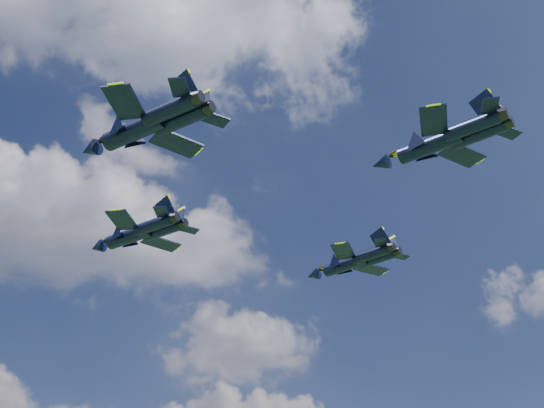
{
  "coord_description": "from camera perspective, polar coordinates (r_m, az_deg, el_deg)",
  "views": [
    {
      "loc": [
        -12.69,
        -73.95,
        17.42
      ],
      "look_at": [
        0.32,
        -5.15,
        59.73
      ],
      "focal_mm": 45.0,
      "sensor_mm": 36.0,
      "label": 1
    }
  ],
  "objects": [
    {
      "name": "jet_slot",
      "position": [
        74.46,
        12.71,
        4.71
      ],
      "size": [
        14.14,
        14.58,
        3.91
      ],
      "rotation": [
        0.0,
        0.0,
        0.76
      ],
      "color": "black"
    },
    {
      "name": "jet_lead",
      "position": [
        93.91,
        -12.03,
        -2.69
      ],
      "size": [
        15.14,
        14.57,
        4.04
      ],
      "rotation": [
        0.0,
        0.0,
        0.82
      ],
      "color": "black"
    },
    {
      "name": "jet_left",
      "position": [
        69.18,
        -11.74,
        5.92
      ],
      "size": [
        15.19,
        14.5,
        4.04
      ],
      "rotation": [
        0.0,
        0.0,
        0.83
      ],
      "color": "black"
    },
    {
      "name": "jet_right",
      "position": [
        95.54,
        5.93,
        -5.09
      ],
      "size": [
        12.98,
        14.31,
        3.72
      ],
      "rotation": [
        0.0,
        0.0,
        0.7
      ],
      "color": "black"
    }
  ]
}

